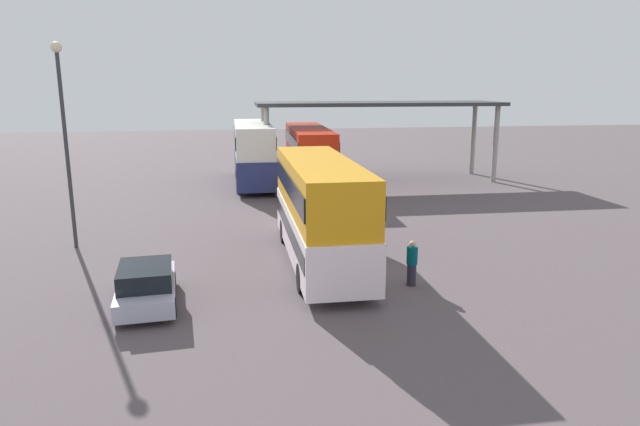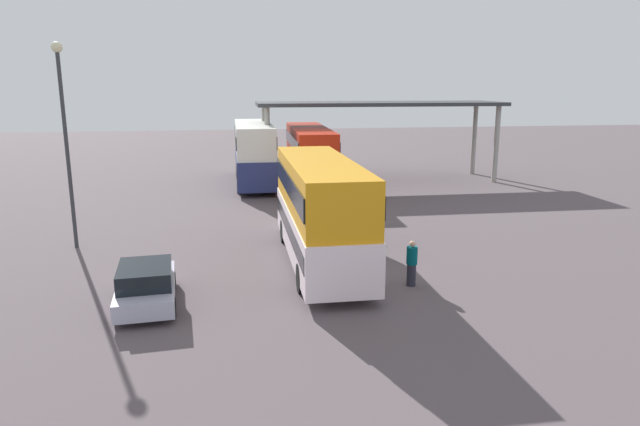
{
  "view_description": "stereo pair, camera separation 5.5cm",
  "coord_description": "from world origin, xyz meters",
  "px_view_note": "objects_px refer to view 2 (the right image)",
  "views": [
    {
      "loc": [
        -4.33,
        -18.84,
        6.87
      ],
      "look_at": [
        -0.95,
        2.11,
        2.0
      ],
      "focal_mm": 31.53,
      "sensor_mm": 36.0,
      "label": 1
    },
    {
      "loc": [
        -4.28,
        -18.85,
        6.87
      ],
      "look_at": [
        -0.95,
        2.11,
        2.0
      ],
      "focal_mm": 31.53,
      "sensor_mm": 36.0,
      "label": 2
    }
  ],
  "objects_px": {
    "parked_hatchback": "(146,285)",
    "lamppost_tall": "(64,123)",
    "pedestrian_waiting": "(412,263)",
    "double_decker_mid_row": "(310,154)",
    "double_decker_near_canopy": "(254,151)",
    "double_decker_main": "(320,207)"
  },
  "relations": [
    {
      "from": "parked_hatchback",
      "to": "lamppost_tall",
      "type": "relative_size",
      "value": 0.48
    },
    {
      "from": "lamppost_tall",
      "to": "pedestrian_waiting",
      "type": "distance_m",
      "value": 15.2
    },
    {
      "from": "double_decker_mid_row",
      "to": "pedestrian_waiting",
      "type": "xyz_separation_m",
      "value": [
        0.77,
        -19.96,
        -1.41
      ]
    },
    {
      "from": "parked_hatchback",
      "to": "pedestrian_waiting",
      "type": "bearing_deg",
      "value": -92.64
    },
    {
      "from": "double_decker_near_canopy",
      "to": "pedestrian_waiting",
      "type": "distance_m",
      "value": 21.98
    },
    {
      "from": "double_decker_near_canopy",
      "to": "double_decker_main",
      "type": "bearing_deg",
      "value": -174.38
    },
    {
      "from": "parked_hatchback",
      "to": "double_decker_mid_row",
      "type": "height_order",
      "value": "double_decker_mid_row"
    },
    {
      "from": "parked_hatchback",
      "to": "double_decker_near_canopy",
      "type": "height_order",
      "value": "double_decker_near_canopy"
    },
    {
      "from": "double_decker_near_canopy",
      "to": "lamppost_tall",
      "type": "relative_size",
      "value": 1.24
    },
    {
      "from": "pedestrian_waiting",
      "to": "double_decker_mid_row",
      "type": "bearing_deg",
      "value": 15.64
    },
    {
      "from": "pedestrian_waiting",
      "to": "lamppost_tall",
      "type": "bearing_deg",
      "value": 75.31
    },
    {
      "from": "double_decker_main",
      "to": "lamppost_tall",
      "type": "relative_size",
      "value": 1.19
    },
    {
      "from": "double_decker_main",
      "to": "double_decker_near_canopy",
      "type": "bearing_deg",
      "value": 5.6
    },
    {
      "from": "pedestrian_waiting",
      "to": "parked_hatchback",
      "type": "bearing_deg",
      "value": 105.95
    },
    {
      "from": "double_decker_main",
      "to": "double_decker_mid_row",
      "type": "bearing_deg",
      "value": -6.52
    },
    {
      "from": "parked_hatchback",
      "to": "lamppost_tall",
      "type": "height_order",
      "value": "lamppost_tall"
    },
    {
      "from": "double_decker_mid_row",
      "to": "pedestrian_waiting",
      "type": "relative_size",
      "value": 7.13
    },
    {
      "from": "parked_hatchback",
      "to": "double_decker_near_canopy",
      "type": "relative_size",
      "value": 0.39
    },
    {
      "from": "double_decker_mid_row",
      "to": "double_decker_main",
      "type": "bearing_deg",
      "value": 175.3
    },
    {
      "from": "parked_hatchback",
      "to": "double_decker_near_canopy",
      "type": "xyz_separation_m",
      "value": [
        4.38,
        21.85,
        1.66
      ]
    },
    {
      "from": "lamppost_tall",
      "to": "double_decker_main",
      "type": "bearing_deg",
      "value": -20.37
    },
    {
      "from": "double_decker_main",
      "to": "pedestrian_waiting",
      "type": "distance_m",
      "value": 4.38
    }
  ]
}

